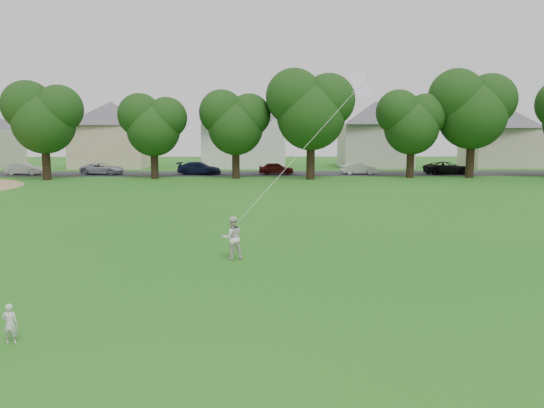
{
  "coord_description": "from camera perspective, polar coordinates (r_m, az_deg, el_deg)",
  "views": [
    {
      "loc": [
        2.0,
        -12.97,
        4.35
      ],
      "look_at": [
        2.32,
        2.0,
        2.3
      ],
      "focal_mm": 35.0,
      "sensor_mm": 36.0,
      "label": 1
    }
  ],
  "objects": [
    {
      "name": "tree_row",
      "position": [
        49.07,
        -0.92,
        9.94
      ],
      "size": [
        79.02,
        8.06,
        10.42
      ],
      "color": "black",
      "rests_on": "ground"
    },
    {
      "name": "house_row",
      "position": [
        64.99,
        -2.74,
        8.2
      ],
      "size": [
        76.42,
        14.09,
        10.32
      ],
      "color": "silver",
      "rests_on": "ground"
    },
    {
      "name": "ground",
      "position": [
        13.82,
        -9.65,
        -10.66
      ],
      "size": [
        160.0,
        160.0,
        0.0
      ],
      "primitive_type": "plane",
      "color": "#1D5D15",
      "rests_on": "ground"
    },
    {
      "name": "kite",
      "position": [
        19.32,
        3.07,
        5.56
      ],
      "size": [
        2.98,
        1.94,
        7.57
      ],
      "color": "silver",
      "rests_on": "ground"
    },
    {
      "name": "toddler",
      "position": [
        12.41,
        -26.35,
        -11.47
      ],
      "size": [
        0.32,
        0.22,
        0.85
      ],
      "primitive_type": "imported",
      "rotation": [
        0.0,
        0.0,
        3.21
      ],
      "color": "silver",
      "rests_on": "ground"
    },
    {
      "name": "older_boy",
      "position": [
        18.2,
        -4.29,
        -3.65
      ],
      "size": [
        0.86,
        0.76,
        1.49
      ],
      "primitive_type": "imported",
      "rotation": [
        0.0,
        0.0,
        3.45
      ],
      "color": "silver",
      "rests_on": "ground"
    },
    {
      "name": "parked_cars",
      "position": [
        54.24,
        -5.45,
        3.83
      ],
      "size": [
        54.33,
        2.55,
        1.29
      ],
      "color": "black",
      "rests_on": "ground"
    },
    {
      "name": "street",
      "position": [
        55.17,
        -3.31,
        3.28
      ],
      "size": [
        90.0,
        7.0,
        0.01
      ],
      "primitive_type": "cube",
      "color": "#2D2D30",
      "rests_on": "ground"
    }
  ]
}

